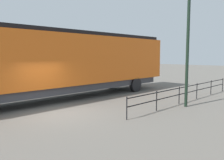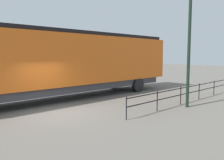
% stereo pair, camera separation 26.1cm
% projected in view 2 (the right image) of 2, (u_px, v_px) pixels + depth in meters
% --- Properties ---
extents(ground_plane, '(120.00, 120.00, 0.00)m').
position_uv_depth(ground_plane, '(60.00, 114.00, 11.37)').
color(ground_plane, '#666059').
extents(locomotive, '(2.98, 17.30, 4.28)m').
position_uv_depth(locomotive, '(72.00, 61.00, 15.32)').
color(locomotive, orange).
rests_on(locomotive, ground_plane).
extents(lamp_post, '(0.55, 0.55, 6.85)m').
position_uv_depth(lamp_post, '(190.00, 14.00, 12.29)').
color(lamp_post, black).
rests_on(lamp_post, ground_plane).
extents(platform_fence, '(0.05, 11.56, 1.01)m').
position_uv_depth(platform_fence, '(190.00, 91.00, 14.21)').
color(platform_fence, black).
rests_on(platform_fence, ground_plane).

